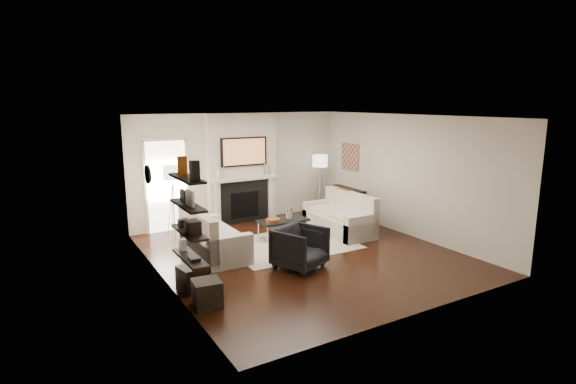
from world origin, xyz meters
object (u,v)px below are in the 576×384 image
loveseat_right_base (339,224)px  coffee_table (283,220)px  ottoman_near (192,278)px  lamp_left_shade (172,172)px  lamp_right_shade (320,161)px  armchair (300,246)px  loveseat_left_base (215,245)px

loveseat_right_base → coffee_table: same height
loveseat_right_base → ottoman_near: (-3.96, -1.41, -0.01)m
loveseat_right_base → ottoman_near: loveseat_right_base is taller
lamp_left_shade → lamp_right_shade: bearing=-0.7°
coffee_table → lamp_right_shade: size_ratio=2.75×
armchair → lamp_left_shade: (-1.40, 3.08, 1.04)m
loveseat_left_base → armchair: 1.80m
armchair → loveseat_left_base: bearing=105.1°
coffee_table → lamp_left_shade: lamp_left_shade is taller
armchair → lamp_right_shade: size_ratio=2.07×
loveseat_left_base → lamp_left_shade: size_ratio=4.50×
loveseat_left_base → armchair: (1.10, -1.42, 0.20)m
armchair → lamp_left_shade: 3.54m
lamp_right_shade → loveseat_right_base: bearing=-109.2°
coffee_table → loveseat_left_base: bearing=-170.0°
armchair → ottoman_near: bearing=156.8°
loveseat_left_base → coffee_table: bearing=10.0°
coffee_table → ottoman_near: bearing=-147.2°
lamp_left_shade → ottoman_near: (-0.62, -3.07, -1.25)m
loveseat_right_base → lamp_left_shade: bearing=153.6°
armchair → ottoman_near: size_ratio=2.07×
lamp_left_shade → ottoman_near: size_ratio=1.00×
coffee_table → lamp_right_shade: 2.52m
coffee_table → armchair: (-0.63, -1.72, 0.01)m
lamp_right_shade → ottoman_near: lamp_right_shade is taller
loveseat_right_base → ottoman_near: 4.20m
loveseat_left_base → lamp_right_shade: 4.14m
lamp_left_shade → lamp_right_shade: 3.90m
loveseat_left_base → lamp_right_shade: size_ratio=4.50×
ottoman_near → lamp_right_shade: bearing=33.8°
loveseat_left_base → lamp_right_shade: (3.60, 1.62, 1.24)m
coffee_table → ottoman_near: size_ratio=2.75×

